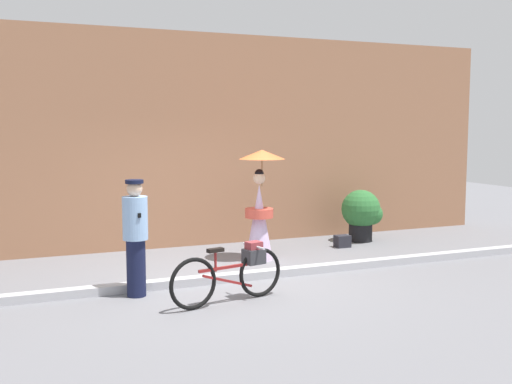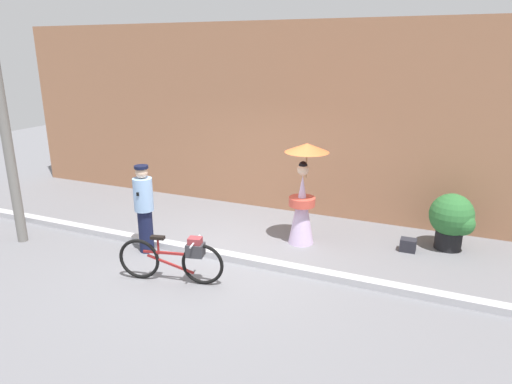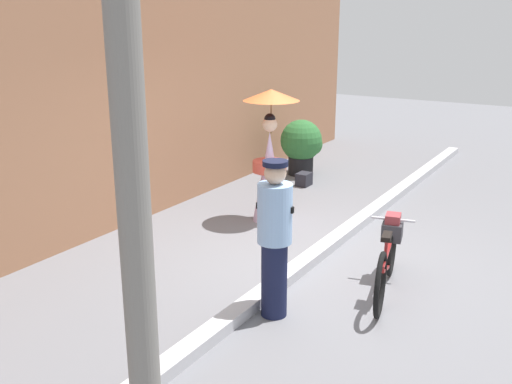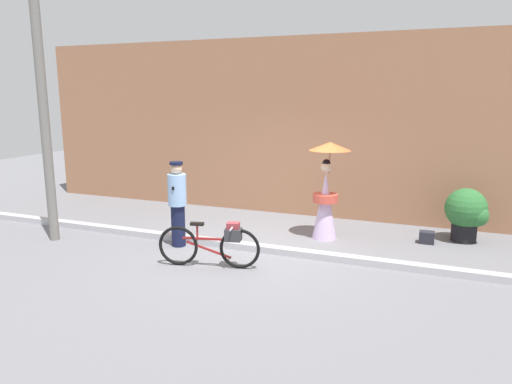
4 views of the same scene
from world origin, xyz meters
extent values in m
plane|color=slate|center=(0.00, 0.00, 0.00)|extent=(30.00, 30.00, 0.00)
cube|color=#9E6B4C|center=(0.00, 3.05, 2.05)|extent=(14.00, 0.40, 4.10)
cube|color=#B2B2B7|center=(0.00, 0.00, 0.06)|extent=(14.00, 0.20, 0.12)
torus|color=black|center=(0.14, -0.94, 0.34)|extent=(0.67, 0.20, 0.67)
torus|color=black|center=(-0.87, -1.17, 0.34)|extent=(0.67, 0.20, 0.67)
cube|color=maroon|center=(-0.36, -1.06, 0.48)|extent=(0.86, 0.23, 0.04)
cube|color=maroon|center=(-0.36, -1.06, 0.29)|extent=(0.75, 0.20, 0.27)
cylinder|color=maroon|center=(-0.55, -1.10, 0.59)|extent=(0.03, 0.03, 0.28)
cube|color=black|center=(-0.55, -1.10, 0.73)|extent=(0.23, 0.14, 0.05)
cylinder|color=silver|center=(0.04, -0.96, 0.71)|extent=(0.14, 0.47, 0.03)
cube|color=#333338|center=(0.04, -0.96, 0.57)|extent=(0.30, 0.27, 0.20)
cube|color=maroon|center=(0.04, -0.96, 0.70)|extent=(0.23, 0.20, 0.14)
cylinder|color=#141938|center=(-1.41, -0.26, 0.39)|extent=(0.26, 0.26, 0.78)
cylinder|color=#8CB2E0|center=(-1.41, -0.26, 1.08)|extent=(0.34, 0.34, 0.59)
sphere|color=#D8B293|center=(-1.41, -0.26, 1.48)|extent=(0.21, 0.21, 0.21)
cylinder|color=black|center=(-1.41, -0.26, 1.58)|extent=(0.24, 0.24, 0.05)
cube|color=black|center=(-1.41, -0.26, 1.14)|extent=(0.09, 0.38, 0.06)
cone|color=silver|center=(1.04, 1.22, 0.66)|extent=(0.48, 0.48, 1.32)
cylinder|color=#D14C3D|center=(1.04, 1.22, 0.82)|extent=(0.49, 0.49, 0.16)
sphere|color=beige|center=(1.04, 1.22, 1.43)|extent=(0.21, 0.21, 0.21)
sphere|color=black|center=(1.04, 1.22, 1.51)|extent=(0.16, 0.16, 0.16)
cylinder|color=olive|center=(1.10, 1.23, 1.56)|extent=(0.02, 0.02, 0.55)
cone|color=orange|center=(1.10, 1.23, 1.84)|extent=(0.80, 0.80, 0.16)
cylinder|color=black|center=(3.61, 2.03, 0.17)|extent=(0.47, 0.47, 0.34)
sphere|color=#2D6B33|center=(3.61, 2.03, 0.66)|extent=(0.78, 0.78, 0.78)
sphere|color=#2D6B33|center=(3.80, 1.92, 0.56)|extent=(0.43, 0.43, 0.43)
cube|color=#26262D|center=(2.95, 1.62, 0.12)|extent=(0.28, 0.22, 0.23)
cube|color=black|center=(2.95, 1.56, 0.17)|extent=(0.24, 0.08, 0.08)
cylinder|color=slate|center=(-3.88, -0.83, 2.40)|extent=(0.18, 0.18, 4.80)
camera|label=1|loc=(-3.00, -8.41, 2.31)|focal=42.73mm
camera|label=2|loc=(3.46, -6.49, 3.49)|focal=32.10mm
camera|label=3|loc=(-6.02, -2.89, 2.89)|focal=41.08mm
camera|label=4|loc=(3.12, -7.72, 2.80)|focal=33.35mm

